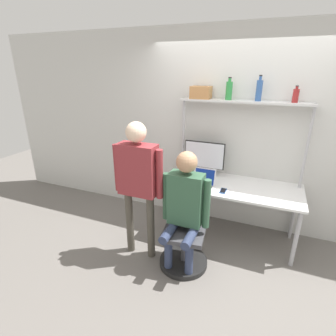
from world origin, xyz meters
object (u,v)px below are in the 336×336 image
at_px(laptop, 204,181).
at_px(monitor, 204,157).
at_px(bottle_blue, 259,90).
at_px(storage_box, 201,92).
at_px(office_chair, 184,242).
at_px(person_standing, 138,175).
at_px(cell_phone, 223,191).
at_px(person_seated, 185,203).
at_px(bottle_red, 296,95).
at_px(bottle_green, 229,90).

bearing_deg(laptop, monitor, 105.55).
height_order(bottle_blue, storage_box, bottle_blue).
distance_m(office_chair, storage_box, 1.89).
height_order(monitor, person_standing, person_standing).
bearing_deg(bottle_blue, person_standing, -136.70).
relative_size(cell_phone, bottle_blue, 0.50).
bearing_deg(bottle_blue, laptop, -141.35).
distance_m(office_chair, person_seated, 0.54).
distance_m(office_chair, bottle_red, 2.12).
bearing_deg(laptop, bottle_red, 24.08).
bearing_deg(storage_box, bottle_red, 0.00).
bearing_deg(bottle_blue, person_seated, -117.87).
xyz_separation_m(monitor, storage_box, (-0.10, 0.05, 0.85)).
height_order(cell_phone, person_seated, person_seated).
distance_m(monitor, office_chair, 1.20).
relative_size(cell_phone, person_seated, 0.11).
xyz_separation_m(monitor, laptop, (0.10, -0.36, -0.21)).
distance_m(monitor, cell_phone, 0.62).
height_order(bottle_red, bottle_green, bottle_green).
distance_m(person_standing, bottle_red, 2.01).
bearing_deg(bottle_green, laptop, -111.11).
bearing_deg(person_seated, office_chair, 96.42).
bearing_deg(monitor, laptop, -74.45).
distance_m(monitor, bottle_red, 1.33).
bearing_deg(cell_phone, bottle_green, 102.83).
height_order(cell_phone, bottle_green, bottle_green).
xyz_separation_m(bottle_red, storage_box, (-1.12, 0.00, -0.00)).
distance_m(cell_phone, person_standing, 1.08).
xyz_separation_m(person_standing, bottle_red, (1.51, 1.04, 0.82)).
bearing_deg(cell_phone, bottle_blue, 62.39).
relative_size(person_seated, bottle_red, 7.32).
relative_size(cell_phone, storage_box, 0.59).
distance_m(laptop, cell_phone, 0.28).
bearing_deg(bottle_red, person_seated, -132.52).
bearing_deg(person_standing, bottle_red, 34.61).
bearing_deg(office_chair, monitor, 93.38).
xyz_separation_m(office_chair, person_standing, (-0.55, -0.05, 0.78)).
xyz_separation_m(laptop, person_seated, (-0.04, -0.63, -0.00)).
distance_m(cell_phone, office_chair, 0.78).
relative_size(laptop, bottle_green, 1.05).
height_order(person_seated, storage_box, storage_box).
relative_size(monitor, bottle_red, 2.93).
bearing_deg(person_standing, bottle_green, 54.18).
height_order(monitor, bottle_green, bottle_green).
relative_size(cell_phone, person_standing, 0.09).
xyz_separation_m(person_seated, storage_box, (-0.16, 1.04, 1.06)).
bearing_deg(storage_box, office_chair, -81.09).
height_order(person_seated, bottle_blue, bottle_blue).
xyz_separation_m(bottle_green, storage_box, (-0.36, 0.00, -0.04)).
relative_size(bottle_blue, storage_box, 1.17).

